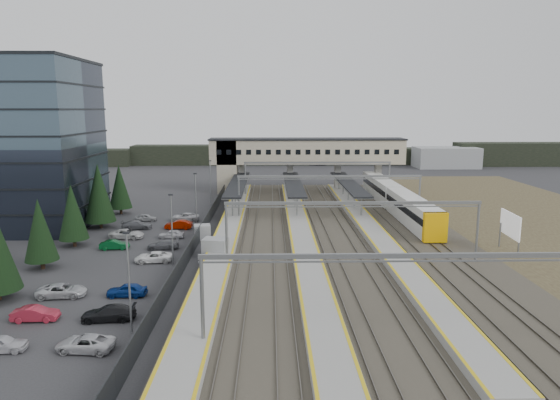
{
  "coord_description": "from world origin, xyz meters",
  "views": [
    {
      "loc": [
        2.9,
        -61.7,
        17.21
      ],
      "look_at": [
        4.28,
        10.39,
        4.0
      ],
      "focal_mm": 32.0,
      "sensor_mm": 36.0,
      "label": 1
    }
  ],
  "objects_px": {
    "relay_cabin_far": "(202,232)",
    "train": "(395,199)",
    "billboard": "(510,226)",
    "office_building": "(4,144)",
    "footbridge": "(293,154)",
    "relay_cabin_near": "(216,248)"
  },
  "relations": [
    {
      "from": "train",
      "to": "footbridge",
      "type": "bearing_deg",
      "value": 127.67
    },
    {
      "from": "train",
      "to": "relay_cabin_far",
      "type": "bearing_deg",
      "value": -149.91
    },
    {
      "from": "relay_cabin_near",
      "to": "relay_cabin_far",
      "type": "relative_size",
      "value": 1.33
    },
    {
      "from": "relay_cabin_far",
      "to": "train",
      "type": "xyz_separation_m",
      "value": [
        30.26,
        17.53,
        1.23
      ]
    },
    {
      "from": "relay_cabin_far",
      "to": "footbridge",
      "type": "relative_size",
      "value": 0.06
    },
    {
      "from": "footbridge",
      "to": "train",
      "type": "height_order",
      "value": "footbridge"
    },
    {
      "from": "office_building",
      "to": "relay_cabin_far",
      "type": "bearing_deg",
      "value": -16.2
    },
    {
      "from": "office_building",
      "to": "train",
      "type": "relative_size",
      "value": 0.57
    },
    {
      "from": "relay_cabin_near",
      "to": "billboard",
      "type": "xyz_separation_m",
      "value": [
        35.36,
        1.65,
        2.13
      ]
    },
    {
      "from": "office_building",
      "to": "relay_cabin_far",
      "type": "height_order",
      "value": "office_building"
    },
    {
      "from": "relay_cabin_far",
      "to": "train",
      "type": "relative_size",
      "value": 0.06
    },
    {
      "from": "relay_cabin_near",
      "to": "billboard",
      "type": "height_order",
      "value": "billboard"
    },
    {
      "from": "billboard",
      "to": "relay_cabin_far",
      "type": "bearing_deg",
      "value": 169.54
    },
    {
      "from": "relay_cabin_far",
      "to": "train",
      "type": "distance_m",
      "value": 34.99
    },
    {
      "from": "footbridge",
      "to": "office_building",
      "type": "bearing_deg",
      "value": -145.53
    },
    {
      "from": "footbridge",
      "to": "train",
      "type": "distance_m",
      "value": 27.28
    },
    {
      "from": "relay_cabin_near",
      "to": "footbridge",
      "type": "relative_size",
      "value": 0.08
    },
    {
      "from": "train",
      "to": "billboard",
      "type": "height_order",
      "value": "billboard"
    },
    {
      "from": "footbridge",
      "to": "billboard",
      "type": "bearing_deg",
      "value": -62.17
    },
    {
      "from": "office_building",
      "to": "train",
      "type": "height_order",
      "value": "office_building"
    },
    {
      "from": "relay_cabin_far",
      "to": "office_building",
      "type": "bearing_deg",
      "value": 163.8
    },
    {
      "from": "relay_cabin_near",
      "to": "billboard",
      "type": "distance_m",
      "value": 35.47
    }
  ]
}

